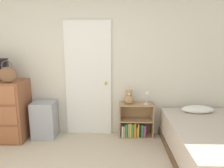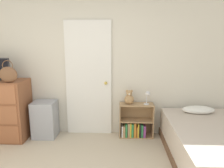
# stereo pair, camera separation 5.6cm
# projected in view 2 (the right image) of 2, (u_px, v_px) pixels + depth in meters

# --- Properties ---
(wall_back) EXTENTS (10.00, 0.06, 2.55)m
(wall_back) POSITION_uv_depth(u_px,v_px,m) (88.00, 64.00, 3.86)
(wall_back) COLOR beige
(wall_back) RESTS_ON ground_plane
(door_closed) EXTENTS (0.81, 0.09, 2.03)m
(door_closed) POSITION_uv_depth(u_px,v_px,m) (89.00, 79.00, 3.87)
(door_closed) COLOR white
(door_closed) RESTS_ON ground_plane
(handbag) EXTENTS (0.29, 0.10, 0.36)m
(handbag) POSITION_uv_depth(u_px,v_px,m) (8.00, 74.00, 3.44)
(handbag) COLOR brown
(handbag) RESTS_ON dresser
(storage_bin) EXTENTS (0.39, 0.37, 0.64)m
(storage_bin) POSITION_uv_depth(u_px,v_px,m) (45.00, 119.00, 3.85)
(storage_bin) COLOR #999EA8
(storage_bin) RESTS_ON ground_plane
(bookshelf) EXTENTS (0.59, 0.25, 0.60)m
(bookshelf) POSITION_uv_depth(u_px,v_px,m) (135.00, 124.00, 3.87)
(bookshelf) COLOR tan
(bookshelf) RESTS_ON ground_plane
(teddy_bear) EXTENTS (0.17, 0.17, 0.25)m
(teddy_bear) POSITION_uv_depth(u_px,v_px,m) (129.00, 98.00, 3.78)
(teddy_bear) COLOR tan
(teddy_bear) RESTS_ON bookshelf
(desk_lamp) EXTENTS (0.10, 0.10, 0.24)m
(desk_lamp) POSITION_uv_depth(u_px,v_px,m) (147.00, 95.00, 3.72)
(desk_lamp) COLOR silver
(desk_lamp) RESTS_ON bookshelf
(bed) EXTENTS (1.18, 1.90, 0.61)m
(bed) POSITION_uv_depth(u_px,v_px,m) (214.00, 146.00, 3.03)
(bed) COLOR brown
(bed) RESTS_ON ground_plane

